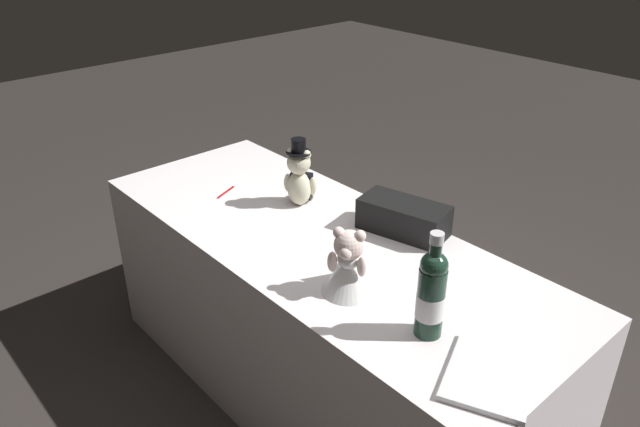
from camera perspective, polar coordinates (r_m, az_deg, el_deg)
The scene contains 8 objects.
ground_plane at distance 2.80m, azimuth -0.00°, elevation -16.12°, with size 12.00×12.00×0.00m, color #2D2826.
reception_table at distance 2.54m, azimuth -0.00°, elevation -9.80°, with size 2.02×0.77×0.78m, color white.
teddy_bear_groom at distance 2.52m, azimuth -1.91°, elevation 3.41°, with size 0.13×0.14×0.29m.
teddy_bear_bride at distance 1.99m, azimuth 2.80°, elevation -4.61°, with size 0.21×0.23×0.23m.
champagne_bottle at distance 1.80m, azimuth 10.31°, elevation -7.28°, with size 0.08×0.08×0.34m.
signing_pen at distance 2.68m, azimuth -8.82°, elevation 1.94°, with size 0.06×0.12×0.01m.
gift_case_black at distance 2.35m, azimuth 7.78°, elevation -0.36°, with size 0.36×0.23×0.12m.
guestbook at distance 1.77m, azimuth 15.53°, elevation -14.30°, with size 0.22×0.28×0.02m, color white.
Camera 1 is at (-1.50, 1.33, 1.95)m, focal length 34.41 mm.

